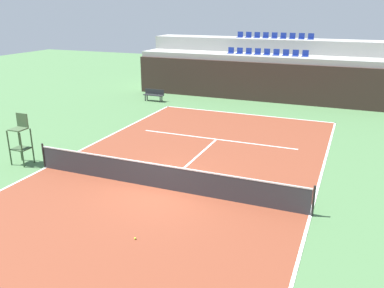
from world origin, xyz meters
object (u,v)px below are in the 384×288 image
at_px(tennis_net, 161,176).
at_px(tennis_ball_0, 135,238).
at_px(player_bench, 154,94).
at_px(umpire_chair, 21,137).

bearing_deg(tennis_net, tennis_ball_0, -75.90).
height_order(player_bench, tennis_ball_0, player_bench).
relative_size(tennis_net, umpire_chair, 5.04).
bearing_deg(player_bench, tennis_ball_0, -64.31).
bearing_deg(tennis_ball_0, tennis_net, 104.10).
bearing_deg(player_bench, umpire_chair, -88.24).
xyz_separation_m(tennis_net, player_bench, (-7.10, 13.13, -0.00)).
xyz_separation_m(umpire_chair, player_bench, (-0.40, 13.07, -0.68)).
bearing_deg(tennis_ball_0, umpire_chair, 155.23).
bearing_deg(player_bench, tennis_net, -61.58).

